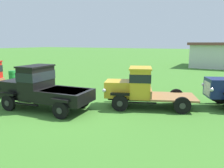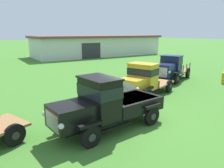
# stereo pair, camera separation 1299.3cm
# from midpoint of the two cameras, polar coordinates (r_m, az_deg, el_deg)

# --- Properties ---
(ground_plane) EXTENTS (240.00, 240.00, 0.00)m
(ground_plane) POSITION_cam_midpoint_polar(r_m,az_deg,el_deg) (8.83, -32.06, -13.86)
(ground_plane) COLOR #3D7528
(farm_shed) EXTENTS (22.60, 8.40, 3.47)m
(farm_shed) POSITION_cam_midpoint_polar(r_m,az_deg,el_deg) (37.00, -12.88, 9.97)
(farm_shed) COLOR silver
(farm_shed) RESTS_ON ground
(vintage_truck_second_in_line) EXTENTS (5.30, 2.54, 2.29)m
(vintage_truck_second_in_line) POSITION_cam_midpoint_polar(r_m,az_deg,el_deg) (8.45, -44.90, -8.87)
(vintage_truck_second_in_line) COLOR black
(vintage_truck_second_in_line) RESTS_ON ground
(vintage_truck_midrow_center) EXTENTS (5.13, 3.42, 2.16)m
(vintage_truck_midrow_center) POSITION_cam_midpoint_polar(r_m,az_deg,el_deg) (11.07, -19.74, -1.14)
(vintage_truck_midrow_center) COLOR black
(vintage_truck_midrow_center) RESTS_ON ground
(vintage_truck_far_side) EXTENTS (5.22, 3.43, 2.15)m
(vintage_truck_far_side) POSITION_cam_midpoint_polar(r_m,az_deg,el_deg) (15.01, -2.97, 3.36)
(vintage_truck_far_side) COLOR black
(vintage_truck_far_side) RESTS_ON ground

